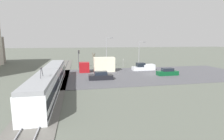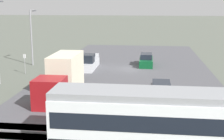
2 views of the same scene
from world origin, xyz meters
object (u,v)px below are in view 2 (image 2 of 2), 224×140
(pickup_truck, at_px, (88,63))
(box_truck, at_px, (63,77))
(no_parking_sign, at_px, (25,62))
(sedan_car_0, at_px, (146,61))
(sedan_car_1, at_px, (161,93))
(street_lamp_near_crossing, at_px, (32,33))

(pickup_truck, bearing_deg, box_truck, 89.81)
(pickup_truck, relative_size, no_parking_sign, 2.46)
(sedan_car_0, xyz_separation_m, sedan_car_1, (-1.46, 14.98, 0.00))
(sedan_car_1, bearing_deg, street_lamp_near_crossing, 139.77)
(sedan_car_0, height_order, sedan_car_1, sedan_car_1)
(street_lamp_near_crossing, bearing_deg, pickup_truck, 166.24)
(pickup_truck, xyz_separation_m, no_parking_sign, (6.80, 3.48, 0.61))
(box_truck, xyz_separation_m, no_parking_sign, (6.76, -7.79, -0.27))
(sedan_car_0, height_order, street_lamp_near_crossing, street_lamp_near_crossing)
(box_truck, bearing_deg, pickup_truck, -90.19)
(pickup_truck, height_order, street_lamp_near_crossing, street_lamp_near_crossing)
(box_truck, relative_size, sedan_car_0, 1.86)
(sedan_car_1, xyz_separation_m, street_lamp_near_crossing, (16.62, -14.06, 3.54))
(pickup_truck, relative_size, sedan_car_0, 1.25)
(sedan_car_0, xyz_separation_m, street_lamp_near_crossing, (15.16, 0.92, 3.55))
(sedan_car_1, distance_m, no_parking_sign, 17.83)
(street_lamp_near_crossing, bearing_deg, no_parking_sign, 100.99)
(box_truck, height_order, pickup_truck, box_truck)
(box_truck, distance_m, sedan_car_0, 15.93)
(pickup_truck, distance_m, sedan_car_0, 7.84)
(pickup_truck, height_order, no_parking_sign, no_parking_sign)
(street_lamp_near_crossing, xyz_separation_m, no_parking_sign, (-1.05, 5.40, -2.86))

